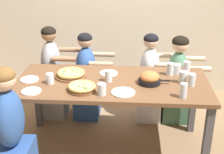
# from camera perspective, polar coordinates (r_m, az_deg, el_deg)

# --- Properties ---
(ground_plane) EXTENTS (18.00, 18.00, 0.00)m
(ground_plane) POSITION_cam_1_polar(r_m,az_deg,el_deg) (3.59, -0.00, -12.52)
(ground_plane) COLOR #896B4C
(ground_plane) RESTS_ON ground
(dining_table) EXTENTS (1.98, 0.88, 0.80)m
(dining_table) POSITION_cam_1_polar(r_m,az_deg,el_deg) (3.22, -0.00, -2.29)
(dining_table) COLOR brown
(dining_table) RESTS_ON ground
(pizza_board_main) EXTENTS (0.33, 0.33, 0.06)m
(pizza_board_main) POSITION_cam_1_polar(r_m,az_deg,el_deg) (3.31, -7.53, 0.56)
(pizza_board_main) COLOR brown
(pizza_board_main) RESTS_ON dining_table
(pizza_board_second) EXTENTS (0.28, 0.28, 0.06)m
(pizza_board_second) POSITION_cam_1_polar(r_m,az_deg,el_deg) (3.01, -5.55, -1.88)
(pizza_board_second) COLOR brown
(pizza_board_second) RESTS_ON dining_table
(skillet_bowl) EXTENTS (0.32, 0.22, 0.13)m
(skillet_bowl) POSITION_cam_1_polar(r_m,az_deg,el_deg) (3.14, 6.89, -0.27)
(skillet_bowl) COLOR black
(skillet_bowl) RESTS_ON dining_table
(empty_plate_a) EXTENTS (0.19, 0.19, 0.02)m
(empty_plate_a) POSITION_cam_1_polar(r_m,az_deg,el_deg) (3.33, -14.85, -0.43)
(empty_plate_a) COLOR white
(empty_plate_a) RESTS_ON dining_table
(empty_plate_b) EXTENTS (0.19, 0.19, 0.02)m
(empty_plate_b) POSITION_cam_1_polar(r_m,az_deg,el_deg) (3.07, -14.55, -2.53)
(empty_plate_b) COLOR white
(empty_plate_b) RESTS_ON dining_table
(empty_plate_c) EXTENTS (0.23, 0.23, 0.02)m
(empty_plate_c) POSITION_cam_1_polar(r_m,az_deg,el_deg) (2.95, 2.06, -2.82)
(empty_plate_c) COLOR white
(empty_plate_c) RESTS_ON dining_table
(empty_plate_d) EXTENTS (0.19, 0.19, 0.02)m
(empty_plate_d) POSITION_cam_1_polar(r_m,az_deg,el_deg) (3.37, -0.63, 0.70)
(empty_plate_d) COLOR white
(empty_plate_d) RESTS_ON dining_table
(cocktail_glass_blue) EXTENTS (0.08, 0.08, 0.13)m
(cocktail_glass_blue) POSITION_cam_1_polar(r_m,az_deg,el_deg) (3.44, 11.77, 1.39)
(cocktail_glass_blue) COLOR silver
(cocktail_glass_blue) RESTS_ON dining_table
(drinking_glass_a) EXTENTS (0.07, 0.07, 0.12)m
(drinking_glass_a) POSITION_cam_1_polar(r_m,az_deg,el_deg) (3.17, -0.65, 0.09)
(drinking_glass_a) COLOR silver
(drinking_glass_a) RESTS_ON dining_table
(drinking_glass_b) EXTENTS (0.08, 0.08, 0.13)m
(drinking_glass_b) POSITION_cam_1_polar(r_m,az_deg,el_deg) (3.21, 12.81, -0.03)
(drinking_glass_b) COLOR silver
(drinking_glass_b) RESTS_ON dining_table
(drinking_glass_c) EXTENTS (0.08, 0.08, 0.11)m
(drinking_glass_c) POSITION_cam_1_polar(r_m,az_deg,el_deg) (2.89, -1.88, -2.37)
(drinking_glass_c) COLOR silver
(drinking_glass_c) RESTS_ON dining_table
(drinking_glass_d) EXTENTS (0.07, 0.07, 0.14)m
(drinking_glass_d) POSITION_cam_1_polar(r_m,az_deg,el_deg) (2.91, 12.94, -2.58)
(drinking_glass_d) COLOR silver
(drinking_glass_d) RESTS_ON dining_table
(drinking_glass_e) EXTENTS (0.08, 0.08, 0.14)m
(drinking_glass_e) POSITION_cam_1_polar(r_m,az_deg,el_deg) (3.37, 10.57, 1.44)
(drinking_glass_e) COLOR silver
(drinking_glass_e) RESTS_ON dining_table
(drinking_glass_f) EXTENTS (0.07, 0.07, 0.13)m
(drinking_glass_f) POSITION_cam_1_polar(r_m,az_deg,el_deg) (3.17, 14.34, -0.65)
(drinking_glass_f) COLOR silver
(drinking_glass_f) RESTS_ON dining_table
(drinking_glass_g) EXTENTS (0.08, 0.08, 0.11)m
(drinking_glass_g) POSITION_cam_1_polar(r_m,az_deg,el_deg) (3.19, -11.26, -0.36)
(drinking_glass_g) COLOR silver
(drinking_glass_g) RESTS_ON dining_table
(drinking_glass_h) EXTENTS (0.08, 0.08, 0.14)m
(drinking_glass_h) POSITION_cam_1_polar(r_m,az_deg,el_deg) (3.44, 13.44, 1.50)
(drinking_glass_h) COLOR silver
(drinking_glass_h) RESTS_ON dining_table
(diner_far_left) EXTENTS (0.51, 0.40, 1.19)m
(diner_far_left) POSITION_cam_1_polar(r_m,az_deg,el_deg) (4.01, -10.81, 0.03)
(diner_far_left) COLOR #99999E
(diner_far_left) RESTS_ON ground
(diner_far_midright) EXTENTS (0.51, 0.40, 1.13)m
(diner_far_midright) POSITION_cam_1_polar(r_m,az_deg,el_deg) (3.91, 6.81, -0.89)
(diner_far_midright) COLOR silver
(diner_far_midright) RESTS_ON ground
(diner_far_midleft) EXTENTS (0.51, 0.40, 1.12)m
(diner_far_midleft) POSITION_cam_1_polar(r_m,az_deg,el_deg) (3.94, -4.66, -0.62)
(diner_far_midleft) COLOR #2D5193
(diner_far_midleft) RESTS_ON ground
(diner_far_right) EXTENTS (0.51, 0.40, 1.11)m
(diner_far_right) POSITION_cam_1_polar(r_m,az_deg,el_deg) (3.94, 11.82, -1.00)
(diner_far_right) COLOR #477556
(diner_far_right) RESTS_ON ground
(diner_near_left) EXTENTS (0.51, 0.40, 1.20)m
(diner_near_left) POSITION_cam_1_polar(r_m,az_deg,el_deg) (2.92, -17.93, -10.12)
(diner_near_left) COLOR #2D5193
(diner_near_left) RESTS_ON ground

